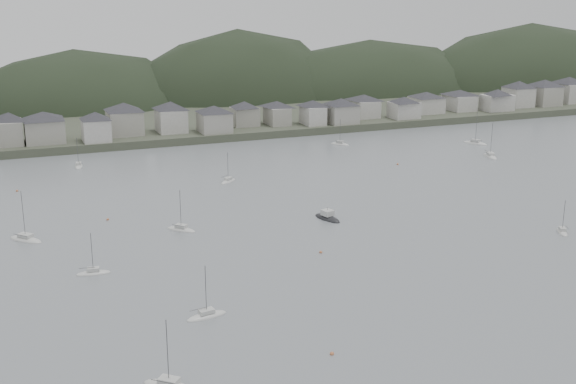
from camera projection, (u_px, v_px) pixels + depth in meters
name	position (u px, v px, depth m)	size (l,w,h in m)	color
ground	(452.00, 337.00, 121.90)	(900.00, 900.00, 0.00)	slate
far_shore_land	(135.00, 98.00, 385.34)	(900.00, 250.00, 3.00)	#383D2D
forested_ridge	(155.00, 129.00, 367.61)	(851.55, 103.94, 102.57)	black
waterfront_town	(304.00, 109.00, 301.64)	(451.48, 28.46, 12.92)	gray
moored_fleet	(231.00, 225.00, 179.29)	(219.04, 176.95, 13.36)	beige
motor_launch_far	(327.00, 218.00, 184.76)	(5.51, 9.57, 4.14)	black
mooring_buoys	(297.00, 243.00, 166.48)	(171.28, 142.72, 0.70)	#B7673D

